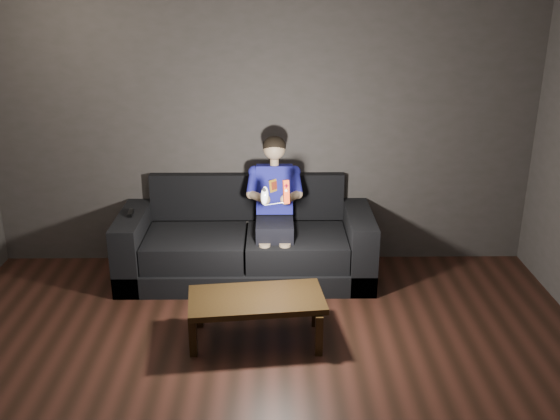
{
  "coord_description": "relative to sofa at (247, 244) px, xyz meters",
  "views": [
    {
      "loc": [
        0.1,
        -3.08,
        2.57
      ],
      "look_at": [
        0.15,
        1.55,
        0.85
      ],
      "focal_mm": 40.0,
      "sensor_mm": 36.0,
      "label": 1
    }
  ],
  "objects": [
    {
      "name": "back_wall",
      "position": [
        0.15,
        0.33,
        1.07
      ],
      "size": [
        5.0,
        0.04,
        2.7
      ],
      "primitive_type": "cube",
      "color": "#3A3733",
      "rests_on": "ground"
    },
    {
      "name": "sofa",
      "position": [
        0.0,
        0.0,
        0.0
      ],
      "size": [
        2.26,
        0.97,
        0.87
      ],
      "color": "black",
      "rests_on": "floor"
    },
    {
      "name": "child",
      "position": [
        0.26,
        -0.06,
        0.47
      ],
      "size": [
        0.49,
        0.6,
        1.2
      ],
      "color": "black",
      "rests_on": "sofa"
    },
    {
      "name": "wii_remote_red",
      "position": [
        0.35,
        -0.52,
        0.69
      ],
      "size": [
        0.06,
        0.08,
        0.19
      ],
      "color": "red",
      "rests_on": "child"
    },
    {
      "name": "nunchuk_white",
      "position": [
        0.18,
        -0.51,
        0.65
      ],
      "size": [
        0.08,
        0.11,
        0.16
      ],
      "color": "white",
      "rests_on": "child"
    },
    {
      "name": "wii_remote_black",
      "position": [
        -1.02,
        -0.08,
        0.35
      ],
      "size": [
        0.05,
        0.16,
        0.03
      ],
      "color": "black",
      "rests_on": "sofa"
    },
    {
      "name": "coffee_table",
      "position": [
        0.12,
        -1.15,
        0.03
      ],
      "size": [
        1.05,
        0.61,
        0.36
      ],
      "color": "black",
      "rests_on": "floor"
    }
  ]
}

